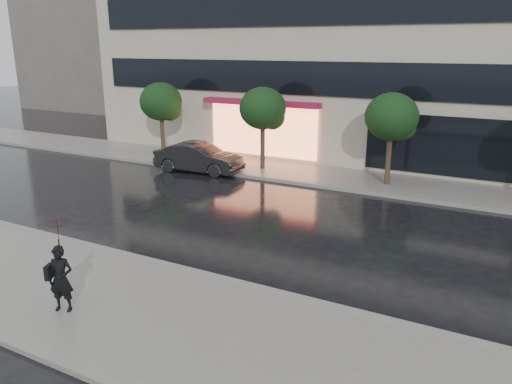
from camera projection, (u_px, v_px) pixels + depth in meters
The scene contains 11 objects.
ground at pixel (194, 257), 14.31m from camera, with size 120.00×120.00×0.00m, color black.
sidewalk_near at pixel (113, 304), 11.55m from camera, with size 60.00×4.50×0.12m, color slate.
sidewalk_far at pixel (323, 176), 22.95m from camera, with size 60.00×3.50×0.12m, color slate.
curb_near at pixel (172, 267), 13.44m from camera, with size 60.00×0.25×0.14m, color gray.
curb_far at pixel (308, 184), 21.47m from camera, with size 60.00×0.25×0.14m, color gray.
bg_building_left at pixel (107, 43), 47.30m from camera, with size 14.00×10.00×12.00m, color #59544F.
tree_far_west at pixel (162, 103), 26.02m from camera, with size 2.20×2.20×3.99m.
tree_mid_west at pixel (264, 110), 23.29m from camera, with size 2.20×2.20×3.99m.
tree_mid_east at pixel (393, 119), 20.56m from camera, with size 2.20×2.20×3.99m.
parked_car at pixel (199, 158), 23.63m from camera, with size 1.48×4.25×1.40m, color black.
pedestrian_with_umbrella at pixel (59, 252), 10.80m from camera, with size 1.12×1.13×2.16m.
Camera 1 is at (7.83, -10.77, 5.83)m, focal length 35.00 mm.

